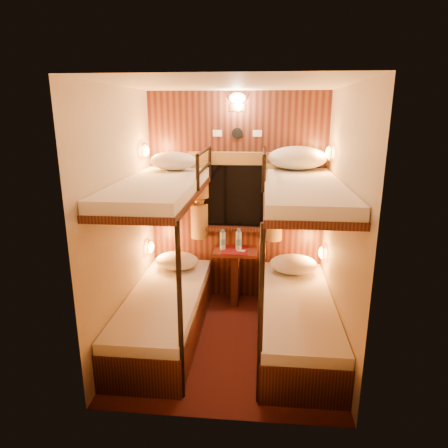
# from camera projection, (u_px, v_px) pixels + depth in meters

# --- Properties ---
(floor) EXTENTS (2.10, 2.10, 0.00)m
(floor) POSITION_uv_depth(u_px,v_px,m) (229.00, 341.00, 3.94)
(floor) COLOR #3D1A10
(floor) RESTS_ON ground
(ceiling) EXTENTS (2.10, 2.10, 0.00)m
(ceiling) POSITION_uv_depth(u_px,v_px,m) (230.00, 84.00, 3.29)
(ceiling) COLOR silver
(ceiling) RESTS_ON wall_back
(wall_back) EXTENTS (2.40, 0.00, 2.40)m
(wall_back) POSITION_uv_depth(u_px,v_px,m) (237.00, 199.00, 4.62)
(wall_back) COLOR #C6B293
(wall_back) RESTS_ON floor
(wall_front) EXTENTS (2.40, 0.00, 2.40)m
(wall_front) POSITION_uv_depth(u_px,v_px,m) (216.00, 267.00, 2.61)
(wall_front) COLOR #C6B293
(wall_front) RESTS_ON floor
(wall_left) EXTENTS (0.00, 2.40, 2.40)m
(wall_left) POSITION_uv_depth(u_px,v_px,m) (122.00, 221.00, 3.71)
(wall_left) COLOR #C6B293
(wall_left) RESTS_ON floor
(wall_right) EXTENTS (0.00, 2.40, 2.40)m
(wall_right) POSITION_uv_depth(u_px,v_px,m) (342.00, 227.00, 3.52)
(wall_right) COLOR #C6B293
(wall_right) RESTS_ON floor
(back_panel) EXTENTS (2.00, 0.03, 2.40)m
(back_panel) POSITION_uv_depth(u_px,v_px,m) (237.00, 200.00, 4.61)
(back_panel) COLOR black
(back_panel) RESTS_ON floor
(bunk_left) EXTENTS (0.72, 1.90, 1.82)m
(bunk_left) POSITION_uv_depth(u_px,v_px,m) (164.00, 283.00, 3.92)
(bunk_left) COLOR black
(bunk_left) RESTS_ON floor
(bunk_right) EXTENTS (0.72, 1.90, 1.82)m
(bunk_right) POSITION_uv_depth(u_px,v_px,m) (298.00, 288.00, 3.80)
(bunk_right) COLOR black
(bunk_right) RESTS_ON floor
(window) EXTENTS (1.00, 0.12, 0.79)m
(window) POSITION_uv_depth(u_px,v_px,m) (237.00, 202.00, 4.58)
(window) COLOR black
(window) RESTS_ON back_panel
(curtains) EXTENTS (1.10, 0.22, 1.00)m
(curtains) POSITION_uv_depth(u_px,v_px,m) (236.00, 195.00, 4.53)
(curtains) COLOR olive
(curtains) RESTS_ON back_panel
(back_fixtures) EXTENTS (0.54, 0.09, 0.48)m
(back_fixtures) POSITION_uv_depth(u_px,v_px,m) (237.00, 105.00, 4.29)
(back_fixtures) COLOR black
(back_fixtures) RESTS_ON back_panel
(reading_lamps) EXTENTS (2.00, 0.20, 1.25)m
(reading_lamps) POSITION_uv_depth(u_px,v_px,m) (235.00, 203.00, 4.27)
(reading_lamps) COLOR orange
(reading_lamps) RESTS_ON wall_left
(table) EXTENTS (0.50, 0.34, 0.66)m
(table) POSITION_uv_depth(u_px,v_px,m) (235.00, 269.00, 4.64)
(table) COLOR maroon
(table) RESTS_ON floor
(bottle_left) EXTENTS (0.07, 0.07, 0.24)m
(bottle_left) POSITION_uv_depth(u_px,v_px,m) (223.00, 241.00, 4.58)
(bottle_left) COLOR #99BFE5
(bottle_left) RESTS_ON table
(bottle_right) EXTENTS (0.07, 0.07, 0.25)m
(bottle_right) POSITION_uv_depth(u_px,v_px,m) (239.00, 241.00, 4.56)
(bottle_right) COLOR #99BFE5
(bottle_right) RESTS_ON table
(sachet_a) EXTENTS (0.10, 0.08, 0.01)m
(sachet_a) POSITION_uv_depth(u_px,v_px,m) (241.00, 251.00, 4.54)
(sachet_a) COLOR silver
(sachet_a) RESTS_ON table
(sachet_b) EXTENTS (0.07, 0.06, 0.00)m
(sachet_b) POSITION_uv_depth(u_px,v_px,m) (244.00, 249.00, 4.61)
(sachet_b) COLOR silver
(sachet_b) RESTS_ON table
(pillow_lower_left) EXTENTS (0.49, 0.35, 0.19)m
(pillow_lower_left) POSITION_uv_depth(u_px,v_px,m) (177.00, 261.00, 4.52)
(pillow_lower_left) COLOR silver
(pillow_lower_left) RESTS_ON bunk_left
(pillow_lower_right) EXTENTS (0.52, 0.37, 0.20)m
(pillow_lower_right) POSITION_uv_depth(u_px,v_px,m) (293.00, 264.00, 4.40)
(pillow_lower_right) COLOR silver
(pillow_lower_right) RESTS_ON bunk_right
(pillow_upper_left) EXTENTS (0.49, 0.35, 0.19)m
(pillow_upper_left) POSITION_uv_depth(u_px,v_px,m) (173.00, 161.00, 4.18)
(pillow_upper_left) COLOR silver
(pillow_upper_left) RESTS_ON bunk_left
(pillow_upper_right) EXTENTS (0.62, 0.45, 0.24)m
(pillow_upper_right) POSITION_uv_depth(u_px,v_px,m) (297.00, 158.00, 4.20)
(pillow_upper_right) COLOR silver
(pillow_upper_right) RESTS_ON bunk_right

